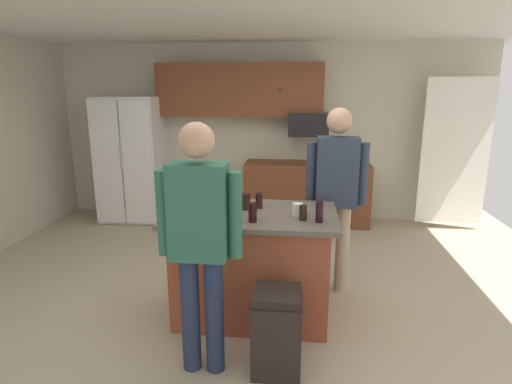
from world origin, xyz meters
The scene contains 19 objects.
floor centered at (0.00, 0.00, 0.00)m, with size 7.04×7.04×0.00m, color #B7A88E.
ceiling centered at (0.00, 0.00, 2.60)m, with size 7.04×7.04×0.00m, color white.
back_wall centered at (0.00, 2.80, 1.30)m, with size 6.40×0.10×2.60m, color beige.
french_door_window_panel centered at (2.60, 2.40, 1.10)m, with size 0.90×0.06×2.00m, color white.
cabinet_run_upper centered at (-0.40, 2.60, 1.93)m, with size 2.40×0.38×0.75m.
cabinet_run_lower centered at (0.60, 2.48, 0.45)m, with size 1.80×0.63×0.90m.
refrigerator centered at (-2.00, 2.38, 0.92)m, with size 0.90×0.76×1.84m.
microwave_over_range centered at (0.60, 2.50, 1.45)m, with size 0.56×0.40×0.32m, color black.
kitchen_island centered at (0.12, -0.23, 0.48)m, with size 1.41×0.87×0.95m.
person_guest_right centered at (0.85, 0.33, 1.04)m, with size 0.57×0.24×1.79m.
person_elder_center centered at (-0.14, -0.99, 1.02)m, with size 0.57×0.23×1.76m.
glass_short_whisky centered at (0.66, -0.43, 1.03)m, with size 0.06×0.06×0.16m.
glass_stout_tall centered at (0.16, -0.09, 1.01)m, with size 0.06×0.06×0.13m.
mug_blue_stoneware centered at (0.50, -0.29, 1.00)m, with size 0.13×0.09×0.10m.
glass_pilsner centered at (0.54, -0.39, 1.01)m, with size 0.06×0.06×0.12m.
mug_ceramic_white centered at (-0.07, 0.00, 1.00)m, with size 0.13×0.09×0.11m.
tumbler_amber centered at (0.15, -0.48, 1.02)m, with size 0.07×0.07×0.15m.
glass_dark_ale centered at (0.05, -0.15, 1.02)m, with size 0.07×0.07×0.14m.
trash_bin centered at (0.38, -0.95, 0.30)m, with size 0.34×0.34×0.61m.
Camera 1 is at (0.51, -3.56, 1.96)m, focal length 29.40 mm.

